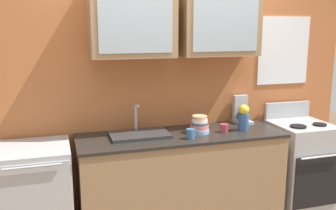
# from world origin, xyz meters

# --- Properties ---
(back_wall_unit) EXTENTS (3.94, 0.44, 2.66)m
(back_wall_unit) POSITION_xyz_m (0.00, 0.32, 1.50)
(back_wall_unit) COLOR #B76638
(back_wall_unit) RESTS_ON ground_plane
(counter) EXTENTS (1.98, 0.65, 0.91)m
(counter) POSITION_xyz_m (0.00, 0.00, 0.46)
(counter) COLOR #93704C
(counter) RESTS_ON ground_plane
(stove_range) EXTENTS (0.58, 0.64, 1.09)m
(stove_range) POSITION_xyz_m (1.35, -0.00, 0.46)
(stove_range) COLOR #ADAFB5
(stove_range) RESTS_ON ground_plane
(sink_faucet) EXTENTS (0.55, 0.34, 0.29)m
(sink_faucet) POSITION_xyz_m (-0.40, 0.05, 0.93)
(sink_faucet) COLOR #2D2D30
(sink_faucet) RESTS_ON counter
(bowl_stack) EXTENTS (0.19, 0.19, 0.17)m
(bowl_stack) POSITION_xyz_m (0.18, -0.01, 0.99)
(bowl_stack) COLOR #8CB7E0
(bowl_stack) RESTS_ON counter
(vase) EXTENTS (0.10, 0.10, 0.26)m
(vase) POSITION_xyz_m (0.63, -0.05, 1.04)
(vase) COLOR #33598C
(vase) RESTS_ON counter
(cup_near_sink) EXTENTS (0.11, 0.08, 0.09)m
(cup_near_sink) POSITION_xyz_m (0.03, -0.17, 0.96)
(cup_near_sink) COLOR #38608C
(cup_near_sink) RESTS_ON counter
(cup_near_bowls) EXTENTS (0.11, 0.08, 0.08)m
(cup_near_bowls) POSITION_xyz_m (0.42, -0.06, 0.95)
(cup_near_bowls) COLOR #993838
(cup_near_bowls) RESTS_ON counter
(dishwasher) EXTENTS (0.59, 0.63, 0.91)m
(dishwasher) POSITION_xyz_m (-1.33, -0.00, 0.46)
(dishwasher) COLOR #ADAFB5
(dishwasher) RESTS_ON ground_plane
(coffee_maker) EXTENTS (0.17, 0.20, 0.29)m
(coffee_maker) POSITION_xyz_m (0.76, 0.24, 1.02)
(coffee_maker) COLOR #B7B7BC
(coffee_maker) RESTS_ON counter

